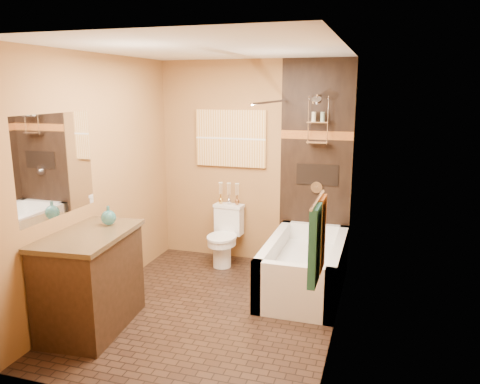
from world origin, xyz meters
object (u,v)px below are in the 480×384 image
at_px(sunset_painting, 231,138).
at_px(bathtub, 305,270).
at_px(vanity, 91,280).
at_px(toilet, 225,235).

xyz_separation_m(sunset_painting, bathtub, (1.08, -0.73, -1.33)).
bearing_deg(vanity, toilet, 65.90).
xyz_separation_m(sunset_painting, vanity, (-0.64, -2.12, -1.09)).
relative_size(sunset_painting, toilet, 1.24).
bearing_deg(toilet, vanity, -103.82).
height_order(sunset_painting, toilet, sunset_painting).
relative_size(sunset_painting, vanity, 0.83).
xyz_separation_m(bathtub, vanity, (-1.72, -1.40, 0.24)).
relative_size(toilet, vanity, 0.67).
bearing_deg(bathtub, sunset_painting, 146.22).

